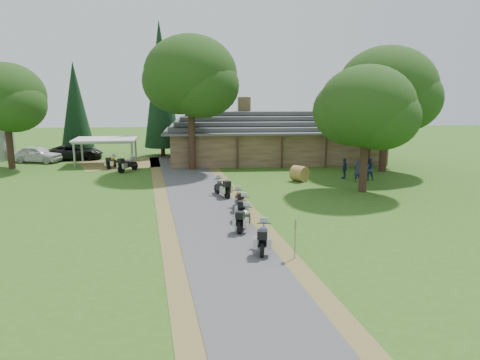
{
  "coord_description": "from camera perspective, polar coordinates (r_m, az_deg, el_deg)",
  "views": [
    {
      "loc": [
        -0.57,
        -21.68,
        7.67
      ],
      "look_at": [
        1.38,
        7.04,
        1.6
      ],
      "focal_mm": 35.0,
      "sensor_mm": 36.0,
      "label": 1
    }
  ],
  "objects": [
    {
      "name": "motorcycle_row_c",
      "position": [
        26.76,
        0.39,
        -3.25
      ],
      "size": [
        0.98,
        2.06,
        1.35
      ],
      "primitive_type": null,
      "rotation": [
        0.0,
        0.0,
        1.39
      ],
      "color": "#CBC90A",
      "rests_on": "ground"
    },
    {
      "name": "person_b",
      "position": [
        38.39,
        15.44,
        1.52
      ],
      "size": [
        0.59,
        0.43,
        2.07
      ],
      "primitive_type": "imported",
      "rotation": [
        0.0,
        0.0,
        3.13
      ],
      "color": "navy",
      "rests_on": "ground"
    },
    {
      "name": "motorcycle_row_a",
      "position": [
        21.66,
        2.83,
        -6.86
      ],
      "size": [
        1.0,
        2.15,
        1.42
      ],
      "primitive_type": null,
      "rotation": [
        0.0,
        0.0,
        1.41
      ],
      "color": "#234294",
      "rests_on": "ground"
    },
    {
      "name": "hay_bale",
      "position": [
        36.95,
        7.28,
        0.79
      ],
      "size": [
        1.65,
        1.63,
        1.21
      ],
      "primitive_type": "cylinder",
      "rotation": [
        1.57,
        0.0,
        0.7
      ],
      "color": "olive",
      "rests_on": "ground"
    },
    {
      "name": "oak_lodge_right",
      "position": [
        42.16,
        17.39,
        8.75
      ],
      "size": [
        8.38,
        8.38,
        11.49
      ],
      "primitive_type": null,
      "color": "#163710",
      "rests_on": "ground"
    },
    {
      "name": "carport",
      "position": [
        45.83,
        -16.0,
        3.37
      ],
      "size": [
        5.87,
        4.07,
        2.47
      ],
      "primitive_type": null,
      "rotation": [
        0.0,
        0.0,
        0.05
      ],
      "color": "silver",
      "rests_on": "ground"
    },
    {
      "name": "motorcycle_row_d",
      "position": [
        28.64,
        -0.1,
        -2.28
      ],
      "size": [
        0.77,
        1.95,
        1.31
      ],
      "primitive_type": null,
      "rotation": [
        0.0,
        0.0,
        1.65
      ],
      "color": "#B64D15",
      "rests_on": "ground"
    },
    {
      "name": "oak_driveway",
      "position": [
        33.67,
        15.1,
        6.7
      ],
      "size": [
        6.66,
        6.66,
        9.71
      ],
      "primitive_type": null,
      "color": "#163710",
      "rests_on": "ground"
    },
    {
      "name": "cedar_far",
      "position": [
        52.05,
        -19.4,
        8.16
      ],
      "size": [
        3.33,
        3.33,
        9.76
      ],
      "primitive_type": "cone",
      "color": "black",
      "rests_on": "ground"
    },
    {
      "name": "motorcycle_carport_b",
      "position": [
        41.73,
        -13.52,
        1.97
      ],
      "size": [
        1.73,
        2.11,
        1.42
      ],
      "primitive_type": null,
      "rotation": [
        0.0,
        0.0,
        0.98
      ],
      "color": "gray",
      "rests_on": "ground"
    },
    {
      "name": "cedar_near",
      "position": [
        49.48,
        -9.62,
        10.83
      ],
      "size": [
        3.76,
        3.76,
        13.77
      ],
      "primitive_type": "cone",
      "color": "black",
      "rests_on": "ground"
    },
    {
      "name": "car_dark_suv",
      "position": [
        49.76,
        -19.48,
        3.66
      ],
      "size": [
        3.08,
        6.06,
        2.24
      ],
      "primitive_type": "imported",
      "rotation": [
        0.0,
        0.0,
        1.68
      ],
      "color": "black",
      "rests_on": "ground"
    },
    {
      "name": "oak_silo",
      "position": [
        46.37,
        -26.6,
        7.57
      ],
      "size": [
        6.96,
        6.96,
        10.35
      ],
      "primitive_type": null,
      "color": "#163710",
      "rests_on": "ground"
    },
    {
      "name": "driveway",
      "position": [
        26.8,
        -3.58,
        -4.75
      ],
      "size": [
        51.95,
        51.95,
        0.0
      ],
      "primitive_type": "plane",
      "rotation": [
        0.0,
        0.0,
        0.14
      ],
      "color": "#454548",
      "rests_on": "ground"
    },
    {
      "name": "car_white_sedan",
      "position": [
        49.4,
        -23.5,
        3.16
      ],
      "size": [
        4.13,
        6.51,
        2.01
      ],
      "primitive_type": "imported",
      "rotation": [
        0.0,
        0.0,
        1.29
      ],
      "color": "silver",
      "rests_on": "ground"
    },
    {
      "name": "person_a",
      "position": [
        37.38,
        14.15,
        1.29
      ],
      "size": [
        0.61,
        0.46,
        2.03
      ],
      "primitive_type": "imported",
      "rotation": [
        0.0,
        0.0,
        3.21
      ],
      "color": "navy",
      "rests_on": "ground"
    },
    {
      "name": "lodge",
      "position": [
        46.44,
        4.3,
        5.42
      ],
      "size": [
        21.4,
        9.4,
        4.9
      ],
      "primitive_type": null,
      "color": "brown",
      "rests_on": "ground"
    },
    {
      "name": "ground",
      "position": [
        23.0,
        -2.26,
        -7.58
      ],
      "size": [
        120.0,
        120.0,
        0.0
      ],
      "primitive_type": "plane",
      "color": "#335818",
      "rests_on": "ground"
    },
    {
      "name": "oak_lodge_left",
      "position": [
        41.14,
        -6.02,
        10.43
      ],
      "size": [
        8.01,
        8.01,
        13.32
      ],
      "primitive_type": null,
      "color": "#163710",
      "rests_on": "ground"
    },
    {
      "name": "sign_post",
      "position": [
        20.78,
        6.74,
        -7.15
      ],
      "size": [
        0.33,
        0.05,
        1.82
      ],
      "primitive_type": null,
      "color": "gray",
      "rests_on": "ground"
    },
    {
      "name": "motorcycle_carport_a",
      "position": [
        43.78,
        -15.36,
        2.2
      ],
      "size": [
        0.96,
        1.87,
        1.22
      ],
      "primitive_type": null,
      "rotation": [
        0.0,
        0.0,
        1.35
      ],
      "color": "#DA9F04",
      "rests_on": "ground"
    },
    {
      "name": "person_c",
      "position": [
        38.53,
        12.62,
        1.59
      ],
      "size": [
        0.62,
        0.67,
        1.93
      ],
      "primitive_type": "imported",
      "rotation": [
        0.0,
        0.0,
        4.16
      ],
      "color": "navy",
      "rests_on": "ground"
    },
    {
      "name": "motorcycle_row_e",
      "position": [
        31.8,
        -2.21,
        -0.79
      ],
      "size": [
        1.41,
        2.09,
        1.37
      ],
      "primitive_type": null,
      "rotation": [
        0.0,
        0.0,
        1.99
      ],
      "color": "black",
      "rests_on": "ground"
    },
    {
      "name": "motorcycle_row_b",
      "position": [
        24.67,
        0.5,
        -4.57
      ],
      "size": [
        1.25,
        2.07,
        1.34
      ],
      "primitive_type": null,
      "rotation": [
        0.0,
        0.0,
        1.23
      ],
      "color": "#B0B5B9",
      "rests_on": "ground"
    }
  ]
}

